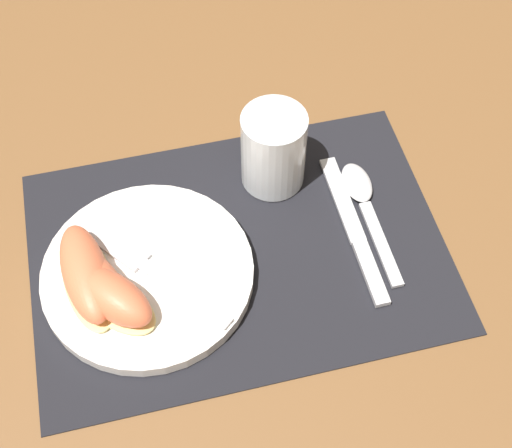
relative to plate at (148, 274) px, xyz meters
name	(u,v)px	position (x,y,z in m)	size (l,w,h in m)	color
ground_plane	(238,251)	(0.10, 0.01, -0.01)	(3.00, 3.00, 0.00)	brown
placemat	(238,250)	(0.10, 0.01, -0.01)	(0.46, 0.32, 0.00)	black
plate	(148,274)	(0.00, 0.00, 0.00)	(0.23, 0.23, 0.02)	white
juice_glass	(273,153)	(0.17, 0.10, 0.04)	(0.08, 0.08, 0.10)	silver
knife	(355,231)	(0.24, 0.00, -0.01)	(0.02, 0.21, 0.01)	silver
spoon	(363,198)	(0.26, 0.04, 0.00)	(0.03, 0.17, 0.01)	silver
fork	(149,268)	(0.00, 0.00, 0.01)	(0.14, 0.16, 0.00)	silver
citrus_wedge_0	(86,274)	(-0.06, 0.00, 0.03)	(0.07, 0.13, 0.04)	#F4DB84
citrus_wedge_1	(105,288)	(-0.05, -0.02, 0.02)	(0.08, 0.12, 0.03)	#F4DB84
citrus_wedge_2	(113,298)	(-0.04, -0.04, 0.03)	(0.10, 0.11, 0.04)	#F4DB84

